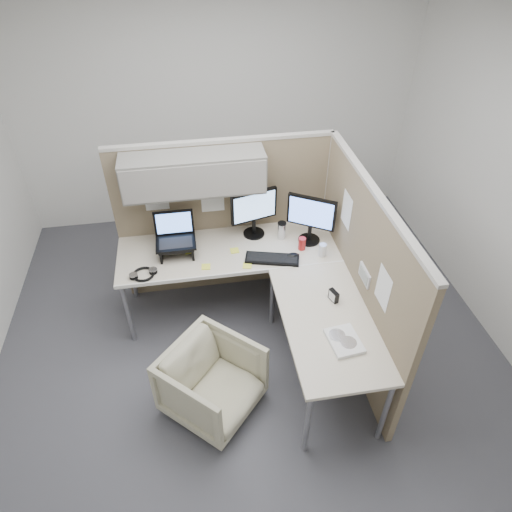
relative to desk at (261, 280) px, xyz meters
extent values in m
plane|color=#434349|center=(-0.12, -0.13, -0.69)|extent=(4.50, 4.50, 0.00)
cube|color=#827055|center=(-0.22, 0.77, 0.11)|extent=(2.00, 0.05, 1.60)
cube|color=#A8A399|center=(-0.22, 0.77, 0.93)|extent=(2.00, 0.06, 0.03)
cube|color=slate|center=(-0.47, 0.62, 0.73)|extent=(1.20, 0.34, 0.34)
cube|color=gray|center=(-0.47, 0.45, 0.73)|extent=(1.18, 0.01, 0.30)
plane|color=white|center=(-0.82, 0.75, 0.46)|extent=(0.26, 0.00, 0.26)
plane|color=white|center=(-0.32, 0.75, 0.39)|extent=(0.26, 0.00, 0.26)
cube|color=#827055|center=(0.78, -0.23, 0.11)|extent=(0.05, 2.00, 1.60)
cube|color=#A8A399|center=(0.78, -0.23, 0.93)|extent=(0.06, 2.00, 0.03)
cube|color=#A8A399|center=(0.78, 0.77, 0.11)|extent=(0.06, 0.06, 1.60)
cube|color=silver|center=(0.75, -0.38, 0.27)|extent=(0.02, 0.20, 0.12)
cube|color=gray|center=(0.73, -0.38, 0.27)|extent=(0.00, 0.16, 0.09)
plane|color=white|center=(0.75, 0.17, 0.51)|extent=(0.00, 0.26, 0.26)
plane|color=white|center=(0.75, -0.68, 0.41)|extent=(0.00, 0.26, 0.26)
cube|color=beige|center=(-0.22, 0.41, 0.03)|extent=(2.00, 0.68, 0.03)
cube|color=beige|center=(0.41, -0.58, 0.03)|extent=(0.68, 1.30, 0.03)
cube|color=white|center=(-0.22, 0.07, 0.03)|extent=(2.00, 0.02, 0.03)
cylinder|color=gray|center=(-1.17, 0.12, -0.34)|extent=(0.04, 0.04, 0.70)
cylinder|color=gray|center=(-1.17, 0.70, -0.34)|extent=(0.04, 0.04, 0.70)
cylinder|color=gray|center=(0.13, -1.18, -0.34)|extent=(0.04, 0.04, 0.70)
cylinder|color=gray|center=(0.71, -1.18, -0.34)|extent=(0.04, 0.04, 0.70)
cylinder|color=gray|center=(0.13, 0.12, -0.34)|extent=(0.04, 0.04, 0.70)
imported|color=beige|center=(-0.50, -0.69, -0.35)|extent=(0.89, 0.89, 0.67)
cylinder|color=black|center=(0.03, 0.60, 0.05)|extent=(0.20, 0.20, 0.02)
cylinder|color=black|center=(0.03, 0.60, 0.13)|extent=(0.04, 0.04, 0.15)
cube|color=black|center=(0.03, 0.60, 0.36)|extent=(0.43, 0.15, 0.30)
cube|color=#8DBAF3|center=(0.04, 0.58, 0.36)|extent=(0.39, 0.11, 0.26)
cylinder|color=black|center=(0.52, 0.41, 0.05)|extent=(0.20, 0.20, 0.02)
cylinder|color=black|center=(0.52, 0.41, 0.13)|extent=(0.04, 0.04, 0.15)
cube|color=black|center=(0.52, 0.41, 0.36)|extent=(0.39, 0.26, 0.30)
cube|color=#5781ED|center=(0.51, 0.40, 0.36)|extent=(0.34, 0.21, 0.26)
cube|color=black|center=(-0.69, 0.40, 0.16)|extent=(0.31, 0.25, 0.02)
cube|color=black|center=(-0.83, 0.40, 0.10)|extent=(0.02, 0.23, 0.12)
cube|color=black|center=(-0.55, 0.40, 0.10)|extent=(0.02, 0.23, 0.12)
cube|color=black|center=(-0.69, 0.40, 0.17)|extent=(0.35, 0.25, 0.02)
cube|color=black|center=(-0.69, 0.55, 0.29)|extent=(0.35, 0.06, 0.22)
cube|color=#598CF2|center=(-0.69, 0.54, 0.29)|extent=(0.31, 0.04, 0.18)
cube|color=black|center=(0.13, 0.19, 0.05)|extent=(0.50, 0.27, 0.02)
ellipsoid|color=black|center=(0.32, 0.20, 0.06)|extent=(0.11, 0.07, 0.04)
cylinder|color=silver|center=(0.28, 0.50, 0.12)|extent=(0.08, 0.08, 0.16)
cylinder|color=black|center=(0.28, 0.50, 0.21)|extent=(0.08, 0.08, 0.01)
cylinder|color=silver|center=(0.58, 0.18, 0.10)|extent=(0.07, 0.07, 0.12)
cylinder|color=#B21E1E|center=(0.43, 0.30, 0.10)|extent=(0.07, 0.07, 0.12)
cube|color=#F1F540|center=(-0.18, 0.37, 0.05)|extent=(0.08, 0.08, 0.01)
cube|color=#F1F540|center=(-0.10, 0.15, 0.05)|extent=(0.09, 0.09, 0.01)
cube|color=#F1F540|center=(-0.59, 0.44, 0.05)|extent=(0.09, 0.09, 0.01)
cube|color=#F1F540|center=(-0.45, 0.19, 0.05)|extent=(0.08, 0.08, 0.01)
torus|color=black|center=(-0.98, 0.17, 0.06)|extent=(0.23, 0.23, 0.02)
cylinder|color=black|center=(-1.06, 0.15, 0.06)|extent=(0.07, 0.07, 0.03)
cylinder|color=black|center=(-0.90, 0.19, 0.06)|extent=(0.07, 0.07, 0.03)
cube|color=white|center=(0.46, -0.81, 0.06)|extent=(0.25, 0.30, 0.03)
cylinder|color=silver|center=(0.48, -0.84, 0.07)|extent=(0.12, 0.12, 0.00)
cylinder|color=silver|center=(0.42, -0.76, 0.08)|extent=(0.12, 0.12, 0.00)
cube|color=black|center=(0.51, -0.38, 0.09)|extent=(0.07, 0.10, 0.09)
cube|color=white|center=(0.50, -0.39, 0.09)|extent=(0.03, 0.07, 0.07)
camera|label=1|loc=(-0.52, -2.83, 2.61)|focal=32.00mm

